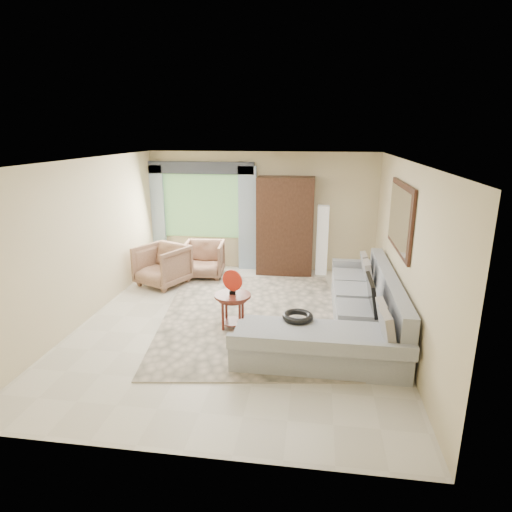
# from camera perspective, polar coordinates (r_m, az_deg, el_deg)

# --- Properties ---
(ground) EXTENTS (6.00, 6.00, 0.00)m
(ground) POSITION_cam_1_polar(r_m,az_deg,el_deg) (7.06, -2.44, -8.92)
(ground) COLOR silver
(ground) RESTS_ON ground
(area_rug) EXTENTS (3.52, 4.37, 0.02)m
(area_rug) POSITION_cam_1_polar(r_m,az_deg,el_deg) (7.29, -0.31, -8.00)
(area_rug) COLOR beige
(area_rug) RESTS_ON ground
(sectional_sofa) EXTENTS (2.30, 3.46, 0.90)m
(sectional_sofa) POSITION_cam_1_polar(r_m,az_deg,el_deg) (6.71, 12.55, -8.07)
(sectional_sofa) COLOR #A7AAAF
(sectional_sofa) RESTS_ON ground
(tv_screen) EXTENTS (0.14, 0.74, 0.48)m
(tv_screen) POSITION_cam_1_polar(r_m,az_deg,el_deg) (6.49, 15.20, -4.95)
(tv_screen) COLOR black
(tv_screen) RESTS_ON sectional_sofa
(garden_hose) EXTENTS (0.43, 0.43, 0.09)m
(garden_hose) POSITION_cam_1_polar(r_m,az_deg,el_deg) (5.99, 5.59, -8.04)
(garden_hose) COLOR black
(garden_hose) RESTS_ON sectional_sofa
(coffee_table) EXTENTS (0.57, 0.57, 0.57)m
(coffee_table) POSITION_cam_1_polar(r_m,az_deg,el_deg) (6.78, -3.10, -7.27)
(coffee_table) COLOR #521C16
(coffee_table) RESTS_ON ground
(red_disc) EXTENTS (0.33, 0.14, 0.34)m
(red_disc) POSITION_cam_1_polar(r_m,az_deg,el_deg) (6.60, -3.17, -3.27)
(red_disc) COLOR red
(red_disc) RESTS_ON coffee_table
(armchair_left) EXTENTS (1.18, 1.19, 0.82)m
(armchair_left) POSITION_cam_1_polar(r_m,az_deg,el_deg) (8.83, -12.39, -1.23)
(armchair_left) COLOR #A17357
(armchair_left) RESTS_ON ground
(armchair_right) EXTENTS (0.89, 0.91, 0.76)m
(armchair_right) POSITION_cam_1_polar(r_m,az_deg,el_deg) (9.19, -6.97, -0.46)
(armchair_right) COLOR #875F49
(armchair_right) RESTS_ON ground
(potted_plant) EXTENTS (0.61, 0.56, 0.57)m
(potted_plant) POSITION_cam_1_polar(r_m,az_deg,el_deg) (10.06, -12.77, 0.16)
(potted_plant) COLOR #999999
(potted_plant) RESTS_ON ground
(armoire) EXTENTS (1.20, 0.55, 2.10)m
(armoire) POSITION_cam_1_polar(r_m,az_deg,el_deg) (9.23, 3.92, 4.00)
(armoire) COLOR black
(armoire) RESTS_ON ground
(floor_lamp) EXTENTS (0.24, 0.24, 1.50)m
(floor_lamp) POSITION_cam_1_polar(r_m,az_deg,el_deg) (9.34, 8.81, 2.10)
(floor_lamp) COLOR silver
(floor_lamp) RESTS_ON ground
(window) EXTENTS (1.80, 0.04, 1.40)m
(window) POSITION_cam_1_polar(r_m,az_deg,el_deg) (9.73, -7.23, 6.64)
(window) COLOR #669E59
(window) RESTS_ON wall_back
(curtain_left) EXTENTS (0.40, 0.08, 2.30)m
(curtain_left) POSITION_cam_1_polar(r_m,az_deg,el_deg) (10.01, -13.15, 5.16)
(curtain_left) COLOR #9EB7CC
(curtain_left) RESTS_ON ground
(curtain_right) EXTENTS (0.40, 0.08, 2.30)m
(curtain_right) POSITION_cam_1_polar(r_m,az_deg,el_deg) (9.47, -1.15, 4.96)
(curtain_right) COLOR #9EB7CC
(curtain_right) RESTS_ON ground
(valance) EXTENTS (2.40, 0.12, 0.26)m
(valance) POSITION_cam_1_polar(r_m,az_deg,el_deg) (9.56, -7.53, 11.60)
(valance) COLOR #1E232D
(valance) RESTS_ON wall_back
(wall_mirror) EXTENTS (0.05, 1.70, 1.05)m
(wall_mirror) POSITION_cam_1_polar(r_m,az_deg,el_deg) (6.87, 18.67, 4.89)
(wall_mirror) COLOR black
(wall_mirror) RESTS_ON wall_right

